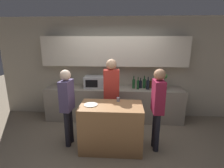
% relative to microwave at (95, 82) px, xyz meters
% --- Properties ---
extents(ground_plane, '(14.00, 14.00, 0.00)m').
position_rel_microwave_xyz_m(ground_plane, '(0.51, -1.41, -1.03)').
color(ground_plane, '#7F705B').
extents(back_wall, '(6.40, 0.40, 2.70)m').
position_rel_microwave_xyz_m(back_wall, '(0.51, 0.25, 0.50)').
color(back_wall, '#B2A893').
rests_on(back_wall, ground_plane).
extents(back_counter, '(3.60, 0.62, 0.88)m').
position_rel_microwave_xyz_m(back_counter, '(0.51, -0.02, -0.59)').
color(back_counter, gray).
rests_on(back_counter, ground_plane).
extents(kitchen_island, '(1.20, 0.67, 0.92)m').
position_rel_microwave_xyz_m(kitchen_island, '(0.53, -1.34, -0.57)').
color(kitchen_island, '#996B42').
rests_on(kitchen_island, ground_plane).
extents(microwave, '(0.52, 0.39, 0.30)m').
position_rel_microwave_xyz_m(microwave, '(0.00, 0.00, 0.00)').
color(microwave, '#B7BABC').
rests_on(microwave, back_counter).
extents(toaster, '(0.26, 0.16, 0.18)m').
position_rel_microwave_xyz_m(toaster, '(-0.79, 0.00, -0.06)').
color(toaster, silver).
rests_on(toaster, back_counter).
extents(potted_plant, '(0.14, 0.14, 0.39)m').
position_rel_microwave_xyz_m(potted_plant, '(1.82, 0.00, 0.05)').
color(potted_plant, silver).
rests_on(potted_plant, back_counter).
extents(bottle_0, '(0.07, 0.07, 0.32)m').
position_rel_microwave_xyz_m(bottle_0, '(1.03, -0.02, -0.03)').
color(bottle_0, '#194723').
rests_on(bottle_0, back_counter).
extents(bottle_1, '(0.06, 0.06, 0.32)m').
position_rel_microwave_xyz_m(bottle_1, '(1.13, -0.10, -0.03)').
color(bottle_1, '#194723').
rests_on(bottle_1, back_counter).
extents(bottle_2, '(0.08, 0.08, 0.27)m').
position_rel_microwave_xyz_m(bottle_2, '(1.21, 0.03, -0.05)').
color(bottle_2, black).
rests_on(bottle_2, back_counter).
extents(bottle_3, '(0.08, 0.08, 0.33)m').
position_rel_microwave_xyz_m(bottle_3, '(1.30, 0.02, -0.02)').
color(bottle_3, '#194723').
rests_on(bottle_3, back_counter).
extents(bottle_4, '(0.09, 0.09, 0.32)m').
position_rel_microwave_xyz_m(bottle_4, '(1.38, -0.09, -0.03)').
color(bottle_4, black).
rests_on(bottle_4, back_counter).
extents(bottle_5, '(0.08, 0.08, 0.25)m').
position_rel_microwave_xyz_m(bottle_5, '(1.48, 0.07, -0.06)').
color(bottle_5, '#472814').
rests_on(bottle_5, back_counter).
extents(bottle_6, '(0.07, 0.07, 0.25)m').
position_rel_microwave_xyz_m(bottle_6, '(1.56, 0.08, -0.05)').
color(bottle_6, silver).
rests_on(bottle_6, back_counter).
extents(bottle_7, '(0.09, 0.09, 0.29)m').
position_rel_microwave_xyz_m(bottle_7, '(1.64, -0.06, -0.04)').
color(bottle_7, '#472814').
rests_on(bottle_7, back_counter).
extents(plate_on_island, '(0.26, 0.26, 0.01)m').
position_rel_microwave_xyz_m(plate_on_island, '(0.15, -1.37, -0.10)').
color(plate_on_island, white).
rests_on(plate_on_island, kitchen_island).
extents(cup_0, '(0.07, 0.07, 0.08)m').
position_rel_microwave_xyz_m(cup_0, '(0.66, -1.13, -0.07)').
color(cup_0, gray).
rests_on(cup_0, kitchen_island).
extents(person_left, '(0.21, 0.35, 1.62)m').
position_rel_microwave_xyz_m(person_left, '(1.41, -1.30, -0.07)').
color(person_left, black).
rests_on(person_left, ground_plane).
extents(person_center, '(0.22, 0.36, 1.58)m').
position_rel_microwave_xyz_m(person_center, '(-0.35, -1.27, -0.10)').
color(person_center, black).
rests_on(person_center, ground_plane).
extents(person_right, '(0.35, 0.23, 1.73)m').
position_rel_microwave_xyz_m(person_right, '(0.50, -0.75, 0.00)').
color(person_right, black).
rests_on(person_right, ground_plane).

